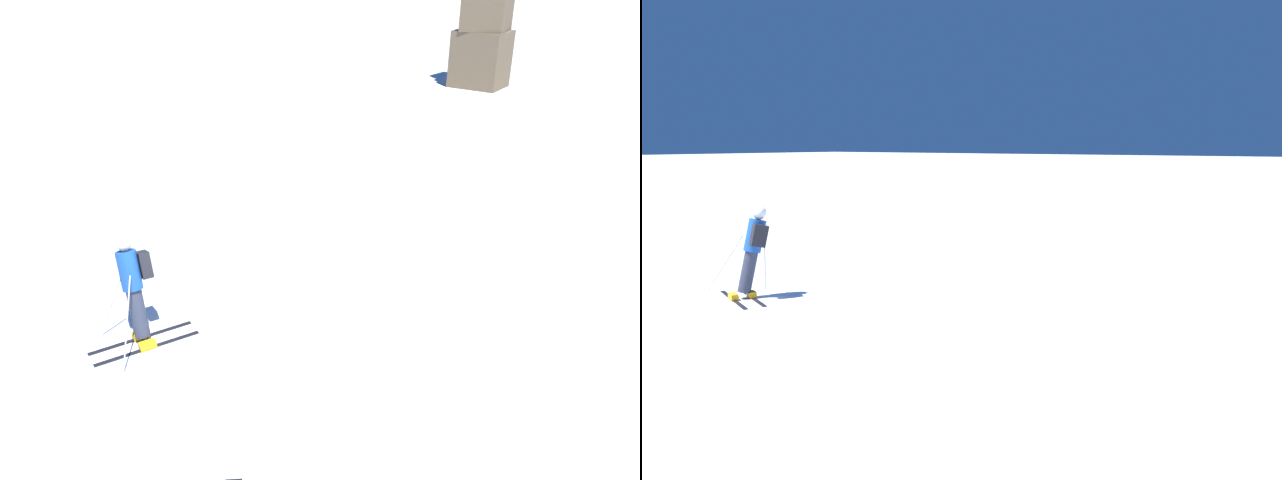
# 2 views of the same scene
# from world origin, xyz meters

# --- Properties ---
(ground_plane) EXTENTS (300.00, 300.00, 0.00)m
(ground_plane) POSITION_xyz_m (0.00, 0.00, 0.00)
(ground_plane) COLOR white
(skier) EXTENTS (1.34, 1.84, 1.91)m
(skier) POSITION_xyz_m (-1.31, 0.12, 1.06)
(skier) COLOR black
(skier) RESTS_ON ground
(rock_pillar) EXTENTS (2.29, 2.01, 7.17)m
(rock_pillar) POSITION_xyz_m (-4.78, 22.62, 3.00)
(rock_pillar) COLOR brown
(rock_pillar) RESTS_ON ground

